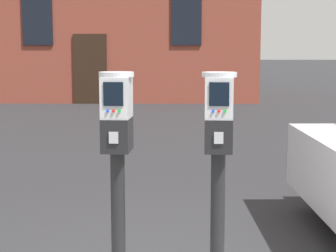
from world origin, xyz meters
TOP-DOWN VIEW (x-y plane):
  - parking_meter_near_kerb at (-0.38, -0.24)m, footprint 0.23×0.26m
  - parking_meter_twin_adjacent at (0.25, -0.24)m, footprint 0.23×0.26m

SIDE VIEW (x-z plane):
  - parking_meter_twin_adjacent at x=0.25m, z-range 0.40..1.79m
  - parking_meter_near_kerb at x=-0.38m, z-range 0.40..1.79m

